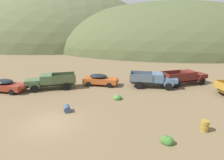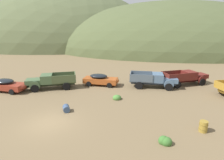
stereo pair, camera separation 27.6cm
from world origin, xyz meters
TOP-DOWN VIEW (x-y plane):
  - ground_plane at (0.00, 0.00)m, footprint 300.00×300.00m
  - hill_far_left at (-19.78, 76.17)m, footprint 87.54×74.37m
  - hill_center at (26.77, 59.59)m, footprint 90.46×65.70m
  - car_rust_red at (-7.88, 7.72)m, footprint 5.31×2.81m
  - truck_weathered_green at (-3.14, 8.80)m, footprint 6.40×3.52m
  - car_oxide_orange at (3.51, 10.53)m, footprint 5.05×2.58m
  - truck_chalk_blue at (10.76, 9.77)m, footprint 6.27×3.15m
  - truck_oxblood at (15.36, 11.16)m, footprint 6.74×3.89m
  - oil_drum_tipped at (0.83, 2.21)m, footprint 0.87×0.99m
  - oil_drum_spare at (12.13, -1.01)m, footprint 0.65×0.65m
  - bush_lone_scrub at (-6.03, 11.17)m, footprint 1.05×0.73m
  - bush_back_edge at (8.87, -2.62)m, footprint 0.90×0.77m
  - bush_near_barrel at (19.74, 10.63)m, footprint 0.72×0.71m
  - bush_front_left at (5.62, 5.40)m, footprint 0.94×0.85m

SIDE VIEW (x-z plane):
  - ground_plane at x=0.00m, z-range 0.00..0.00m
  - hill_far_left at x=-19.78m, z-range -24.72..24.72m
  - hill_center at x=26.77m, z-range -16.91..16.91m
  - bush_near_barrel at x=19.74m, z-range -0.12..0.39m
  - bush_front_left at x=5.62m, z-range -0.16..0.51m
  - bush_lone_scrub at x=-6.03m, z-range -0.16..0.54m
  - bush_back_edge at x=8.87m, z-range -0.16..0.54m
  - oil_drum_tipped at x=0.83m, z-range 0.00..0.62m
  - oil_drum_spare at x=12.13m, z-range 0.00..0.87m
  - car_oxide_orange at x=3.51m, z-range 0.03..1.60m
  - car_rust_red at x=-7.88m, z-range 0.03..1.60m
  - truck_oxblood at x=15.36m, z-range 0.06..1.97m
  - truck_chalk_blue at x=10.76m, z-range 0.06..1.97m
  - truck_weathered_green at x=-3.14m, z-range 0.08..1.99m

